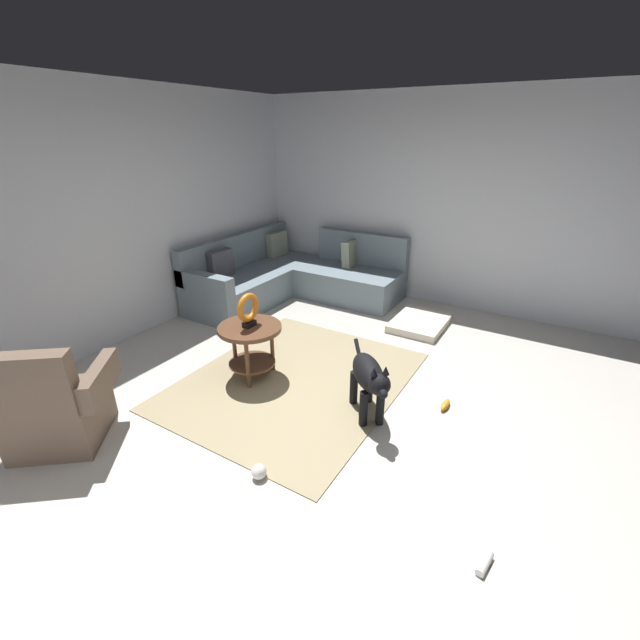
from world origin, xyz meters
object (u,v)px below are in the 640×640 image
Objects in this scene: side_table at (250,338)px; dog at (369,378)px; dog_bed_mat at (420,323)px; dog_toy_bone at (445,405)px; sectional_couch at (291,278)px; torus_sculpture at (248,309)px; armchair at (54,407)px; dog_toy_rope at (485,563)px; dog_toy_ball at (259,472)px.

dog is at bearing -90.13° from side_table.
dog_toy_bone is at bearing -153.72° from dog_bed_mat.
sectional_couch is 3.10m from dog_toy_bone.
torus_sculpture is at bearing -41.60° from dog.
side_table is at bearing -155.37° from sectional_couch.
armchair is 3.09m from dog_toy_rope.
armchair is 3.07× the size of torus_sculpture.
dog is at bearing 51.86° from dog_toy_rope.
armchair is at bearing 129.29° from dog_toy_bone.
dog_toy_rope is (-0.90, -2.38, -0.39)m from side_table.
armchair is at bearing -2.57° from dog.
dog_bed_mat is at bearing 26.20° from armchair.
armchair reaches higher than dog_toy_bone.
side_table is 5.58× the size of dog_toy_ball.
dog is 4.21× the size of dog_toy_rope.
sectional_couch reaches higher than dog_bed_mat.
sectional_couch is at bearing -84.22° from dog.
armchair is at bearing 157.24° from torus_sculpture.
sectional_couch reaches higher than dog_toy_rope.
dog_toy_bone is (1.97, -2.41, -0.29)m from armchair.
torus_sculpture is at bearing 104.36° from dog_toy_bone.
dog_bed_mat is 5.03× the size of dog_toy_rope.
dog_toy_ball is (-3.01, -1.81, -0.24)m from sectional_couch.
sectional_couch reaches higher than dog_toy_bone.
dog is 1.13m from dog_toy_ball.
dog_toy_rope is (-0.89, -1.14, -0.35)m from dog.
armchair is 3.88m from dog_bed_mat.
dog_bed_mat is (-0.01, -1.93, -0.25)m from sectional_couch.
dog_toy_rope is at bearing -26.69° from armchair.
armchair is 5.55× the size of dog_toy_bone.
side_table is 2.57m from dog_toy_rope.
torus_sculpture reaches higher than dog_toy_rope.
sectional_couch is 1.95m from dog_bed_mat.
sectional_couch reaches higher than side_table.
dog_toy_bone reaches higher than dog_toy_rope.
side_table is 2.25m from dog_bed_mat.
torus_sculpture is at bearing 152.57° from dog_bed_mat.
sectional_couch is at bearing 30.98° from dog_toy_ball.
dog_toy_rope is (-2.88, -3.29, -0.27)m from sectional_couch.
armchair is at bearing -175.54° from sectional_couch.
dog reaches higher than dog_toy_bone.
dog_bed_mat is (3.49, -1.66, -0.28)m from armchair.
armchair reaches higher than dog_toy_ball.
side_table is 1.84× the size of torus_sculpture.
dog_toy_ball reaches higher than dog_toy_rope.
dog_toy_ball reaches higher than dog_toy_bone.
armchair is at bearing 107.85° from dog_toy_ball.
dog_toy_ball is (-1.02, 0.34, -0.32)m from dog.
torus_sculpture is 1.81× the size of dog_toy_bone.
side_table is at bearing 85.09° from torus_sculpture.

